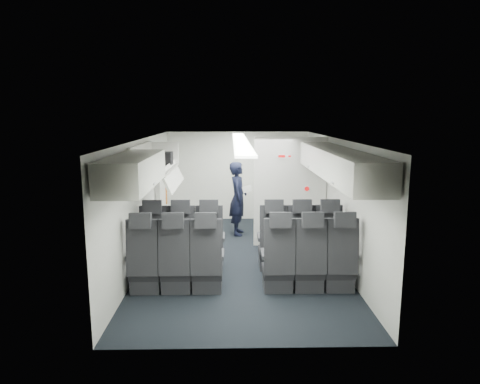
{
  "coord_description": "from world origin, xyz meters",
  "views": [
    {
      "loc": [
        -0.17,
        -7.37,
        2.57
      ],
      "look_at": [
        0.0,
        0.4,
        1.15
      ],
      "focal_mm": 32.0,
      "sensor_mm": 36.0,
      "label": 1
    }
  ],
  "objects_px": {
    "seat_row_front": "(241,246)",
    "seat_row_mid": "(243,265)",
    "galley_unit": "(278,183)",
    "boarding_door": "(161,192)",
    "flight_attendant": "(238,198)",
    "carry_on_bag": "(162,158)"
  },
  "relations": [
    {
      "from": "seat_row_front",
      "to": "carry_on_bag",
      "type": "height_order",
      "value": "carry_on_bag"
    },
    {
      "from": "carry_on_bag",
      "to": "boarding_door",
      "type": "bearing_deg",
      "value": 102.75
    },
    {
      "from": "galley_unit",
      "to": "boarding_door",
      "type": "relative_size",
      "value": 1.02
    },
    {
      "from": "seat_row_mid",
      "to": "galley_unit",
      "type": "height_order",
      "value": "galley_unit"
    },
    {
      "from": "galley_unit",
      "to": "carry_on_bag",
      "type": "xyz_separation_m",
      "value": [
        -2.32,
        -2.64,
        0.86
      ]
    },
    {
      "from": "seat_row_mid",
      "to": "carry_on_bag",
      "type": "bearing_deg",
      "value": 132.27
    },
    {
      "from": "seat_row_front",
      "to": "boarding_door",
      "type": "bearing_deg",
      "value": 128.16
    },
    {
      "from": "galley_unit",
      "to": "seat_row_front",
      "type": "bearing_deg",
      "value": -106.28
    },
    {
      "from": "flight_attendant",
      "to": "seat_row_mid",
      "type": "bearing_deg",
      "value": -176.64
    },
    {
      "from": "galley_unit",
      "to": "flight_attendant",
      "type": "bearing_deg",
      "value": -131.05
    },
    {
      "from": "seat_row_front",
      "to": "carry_on_bag",
      "type": "bearing_deg",
      "value": 156.02
    },
    {
      "from": "boarding_door",
      "to": "carry_on_bag",
      "type": "height_order",
      "value": "carry_on_bag"
    },
    {
      "from": "seat_row_mid",
      "to": "boarding_door",
      "type": "height_order",
      "value": "boarding_door"
    },
    {
      "from": "boarding_door",
      "to": "flight_attendant",
      "type": "xyz_separation_m",
      "value": [
        1.62,
        0.06,
        -0.17
      ]
    },
    {
      "from": "galley_unit",
      "to": "flight_attendant",
      "type": "distance_m",
      "value": 1.48
    },
    {
      "from": "seat_row_front",
      "to": "flight_attendant",
      "type": "height_order",
      "value": "flight_attendant"
    },
    {
      "from": "flight_attendant",
      "to": "carry_on_bag",
      "type": "distance_m",
      "value": 2.29
    },
    {
      "from": "seat_row_front",
      "to": "seat_row_mid",
      "type": "xyz_separation_m",
      "value": [
        0.0,
        -0.9,
        0.0
      ]
    },
    {
      "from": "seat_row_front",
      "to": "galley_unit",
      "type": "bearing_deg",
      "value": 73.72
    },
    {
      "from": "flight_attendant",
      "to": "carry_on_bag",
      "type": "relative_size",
      "value": 4.34
    },
    {
      "from": "boarding_door",
      "to": "flight_attendant",
      "type": "relative_size",
      "value": 1.18
    },
    {
      "from": "boarding_door",
      "to": "carry_on_bag",
      "type": "distance_m",
      "value": 1.73
    }
  ]
}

